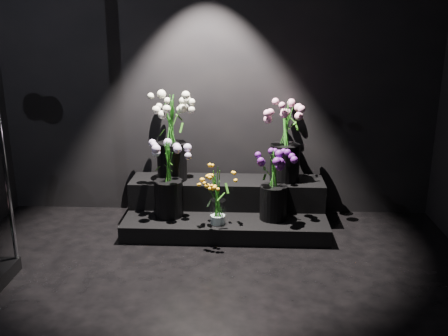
{
  "coord_description": "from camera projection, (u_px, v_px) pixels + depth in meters",
  "views": [
    {
      "loc": [
        0.28,
        -2.56,
        1.79
      ],
      "look_at": [
        0.1,
        1.2,
        0.67
      ],
      "focal_mm": 40.0,
      "sensor_mm": 36.0,
      "label": 1
    }
  ],
  "objects": [
    {
      "name": "floor",
      "position": [
        198.0,
        332.0,
        2.97
      ],
      "size": [
        4.0,
        4.0,
        0.0
      ],
      "primitive_type": "plane",
      "color": "black",
      "rests_on": "ground"
    },
    {
      "name": "wall_back",
      "position": [
        217.0,
        64.0,
        4.48
      ],
      "size": [
        4.0,
        0.0,
        4.0
      ],
      "primitive_type": "plane",
      "rotation": [
        1.57,
        0.0,
        0.0
      ],
      "color": "black",
      "rests_on": "floor"
    },
    {
      "name": "wall_front",
      "position": [
        36.0,
        330.0,
        0.66
      ],
      "size": [
        4.0,
        0.0,
        4.0
      ],
      "primitive_type": "plane",
      "rotation": [
        -1.57,
        0.0,
        0.0
      ],
      "color": "black",
      "rests_on": "floor"
    },
    {
      "name": "display_riser",
      "position": [
        226.0,
        207.0,
        4.5
      ],
      "size": [
        1.75,
        0.78,
        0.39
      ],
      "color": "black",
      "rests_on": "floor"
    },
    {
      "name": "bouquet_orange_bells",
      "position": [
        218.0,
        196.0,
        4.11
      ],
      "size": [
        0.32,
        0.32,
        0.47
      ],
      "rotation": [
        0.0,
        0.0,
        0.14
      ],
      "color": "white",
      "rests_on": "display_riser"
    },
    {
      "name": "bouquet_lilac",
      "position": [
        168.0,
        173.0,
        4.24
      ],
      "size": [
        0.4,
        0.4,
        0.66
      ],
      "rotation": [
        0.0,
        0.0,
        0.09
      ],
      "color": "black",
      "rests_on": "display_riser"
    },
    {
      "name": "bouquet_purple",
      "position": [
        274.0,
        181.0,
        4.19
      ],
      "size": [
        0.38,
        0.38,
        0.61
      ],
      "rotation": [
        0.0,
        0.0,
        0.23
      ],
      "color": "black",
      "rests_on": "display_riser"
    },
    {
      "name": "bouquet_cream_roses",
      "position": [
        171.0,
        132.0,
        4.42
      ],
      "size": [
        0.5,
        0.5,
        0.76
      ],
      "rotation": [
        0.0,
        0.0,
        -0.26
      ],
      "color": "black",
      "rests_on": "display_riser"
    },
    {
      "name": "bouquet_pink_roses",
      "position": [
        286.0,
        136.0,
        4.41
      ],
      "size": [
        0.47,
        0.47,
        0.72
      ],
      "rotation": [
        0.0,
        0.0,
        0.25
      ],
      "color": "black",
      "rests_on": "display_riser"
    }
  ]
}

